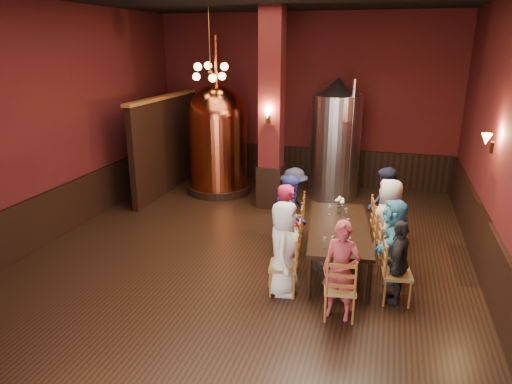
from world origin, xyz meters
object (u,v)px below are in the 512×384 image
(person_2, at_px, (291,216))
(copper_kettle, at_px, (218,138))
(person_1, at_px, (287,229))
(dining_table, at_px, (339,230))
(steel_vessel, at_px, (335,139))
(person_0, at_px, (284,248))
(rose_vase, at_px, (340,202))

(person_2, height_order, copper_kettle, copper_kettle)
(person_1, relative_size, copper_kettle, 0.40)
(dining_table, xyz_separation_m, steel_vessel, (-0.56, 3.86, 0.79))
(person_1, height_order, copper_kettle, copper_kettle)
(person_0, distance_m, copper_kettle, 5.35)
(person_0, xyz_separation_m, person_2, (-0.18, 1.32, 0.01))
(copper_kettle, height_order, steel_vessel, copper_kettle)
(person_2, bearing_deg, steel_vessel, -13.79)
(person_2, distance_m, steel_vessel, 3.73)
(person_2, height_order, steel_vessel, steel_vessel)
(person_0, relative_size, person_1, 0.96)
(person_1, bearing_deg, steel_vessel, -19.92)
(dining_table, xyz_separation_m, person_0, (-0.71, -1.10, 0.06))
(person_1, bearing_deg, rose_vase, -49.37)
(person_2, bearing_deg, rose_vase, -68.17)
(steel_vessel, bearing_deg, person_2, -95.08)
(dining_table, height_order, person_0, person_0)
(dining_table, distance_m, person_2, 0.91)
(rose_vase, bearing_deg, person_2, -149.46)
(person_0, height_order, steel_vessel, steel_vessel)
(copper_kettle, relative_size, rose_vase, 12.93)
(person_2, bearing_deg, person_0, 178.96)
(dining_table, bearing_deg, person_0, -130.36)
(steel_vessel, relative_size, rose_vase, 9.78)
(steel_vessel, bearing_deg, rose_vase, -81.23)
(person_0, relative_size, rose_vase, 4.97)
(dining_table, relative_size, steel_vessel, 0.85)
(dining_table, height_order, copper_kettle, copper_kettle)
(rose_vase, bearing_deg, person_1, -122.58)
(person_2, distance_m, rose_vase, 0.96)
(dining_table, bearing_deg, steel_vessel, 90.62)
(copper_kettle, bearing_deg, dining_table, -44.52)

